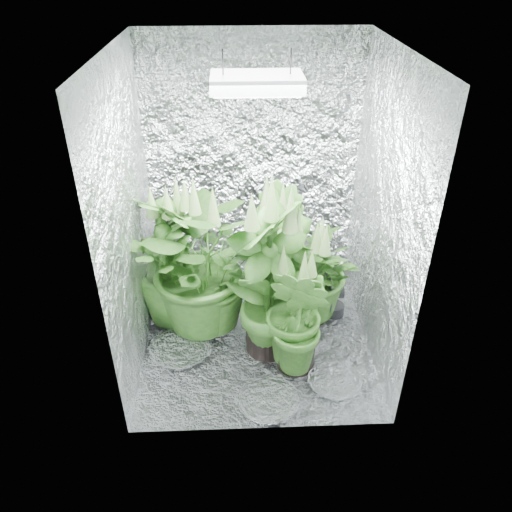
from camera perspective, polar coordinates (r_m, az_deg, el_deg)
The scene contains 13 objects.
ground at distance 3.72m, azimuth 0.07°, elevation -9.33°, with size 1.60×1.60×0.00m, color white.
walls at distance 3.14m, azimuth 0.08°, elevation 4.36°, with size 1.62×1.62×2.00m.
ceiling at distance 2.81m, azimuth 0.10°, elevation 22.64°, with size 1.60×1.60×0.01m, color white.
grow_lamp at distance 2.84m, azimuth 0.10°, elevation 19.18°, with size 0.50×0.30×0.22m.
plant_a at distance 3.53m, azimuth -5.99°, elevation -0.82°, with size 0.98×0.98×1.16m.
plant_b at distance 3.54m, azimuth 2.99°, elevation -1.73°, with size 0.68×0.68×1.05m.
plant_c at distance 3.86m, azimuth 2.14°, elevation 0.87°, with size 0.65×0.65×1.02m.
plant_d at distance 3.65m, azimuth -9.68°, elevation -0.48°, with size 0.81×0.81×1.13m.
plant_e at distance 3.67m, azimuth 6.39°, elevation -1.95°, with size 0.99×0.99×0.89m.
plant_f at distance 3.26m, azimuth 1.45°, elevation -2.58°, with size 0.87×0.87×1.30m.
plant_g at distance 3.25m, azimuth 4.81°, elevation -7.03°, with size 0.63×0.63×0.91m.
circulation_fan at distance 3.87m, azimuth 8.60°, elevation -4.68°, with size 0.15×0.34×0.39m.
plant_label at distance 3.32m, azimuth 5.72°, elevation -8.84°, with size 0.05×0.01×0.08m, color white.
Camera 1 is at (-0.12, -2.76, 2.49)m, focal length 35.00 mm.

